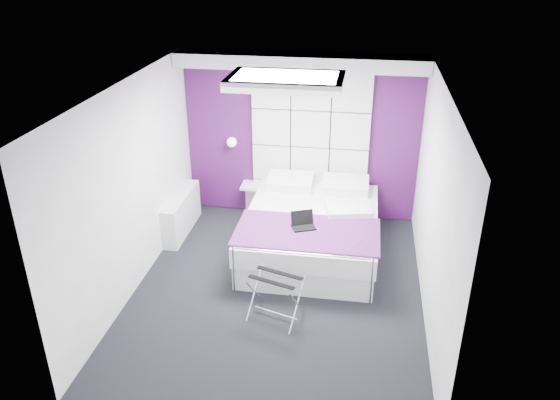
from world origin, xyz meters
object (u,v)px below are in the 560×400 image
object	(u,v)px
wall_lamp	(232,141)
laptop	(304,223)
bed	(311,230)
nightstand	(255,186)
luggage_rack	(276,297)
radiator	(182,213)

from	to	relation	value
wall_lamp	laptop	distance (m)	2.06
laptop	bed	bearing A→B (deg)	60.11
nightstand	luggage_rack	distance (m)	2.70
bed	luggage_rack	xyz separation A→B (m)	(-0.25, -1.58, -0.05)
bed	wall_lamp	bearing A→B (deg)	142.59
radiator	nightstand	xyz separation A→B (m)	(0.99, 0.72, 0.21)
wall_lamp	laptop	size ratio (longest dim) A/B	0.51
wall_lamp	bed	world-z (taller)	wall_lamp
radiator	nightstand	world-z (taller)	radiator
wall_lamp	radiator	xyz separation A→B (m)	(-0.64, -0.76, -0.92)
wall_lamp	laptop	xyz separation A→B (m)	(1.30, -1.50, -0.53)
nightstand	laptop	world-z (taller)	laptop
radiator	bed	size ratio (longest dim) A/B	0.53
nightstand	laptop	bearing A→B (deg)	-56.73
bed	laptop	world-z (taller)	laptop
radiator	laptop	xyz separation A→B (m)	(1.94, -0.74, 0.39)
bed	laptop	size ratio (longest dim) A/B	7.64
radiator	luggage_rack	distance (m)	2.56
wall_lamp	nightstand	bearing A→B (deg)	-6.56
radiator	nightstand	bearing A→B (deg)	36.08
nightstand	radiator	bearing A→B (deg)	-143.92
wall_lamp	nightstand	xyz separation A→B (m)	(0.35, -0.04, -0.71)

